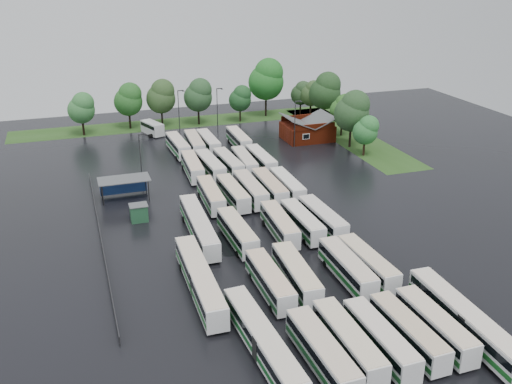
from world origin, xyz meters
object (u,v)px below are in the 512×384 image
object	(u,v)px
brick_building	(307,131)
artic_bus_east	(465,320)
artic_bus_west_a	(263,341)
minibus	(152,128)

from	to	relation	value
brick_building	artic_bus_east	distance (m)	70.09
brick_building	artic_bus_west_a	bearing A→B (deg)	-116.70
artic_bus_east	minibus	size ratio (longest dim) A/B	2.50
brick_building	artic_bus_west_a	size ratio (longest dim) A/B	0.60
artic_bus_east	brick_building	bearing A→B (deg)	81.24
artic_bus_west_a	artic_bus_east	size ratio (longest dim) A/B	0.97
artic_bus_west_a	minibus	xyz separation A→B (m)	(1.88, 79.87, -0.14)
brick_building	artic_bus_east	world-z (taller)	brick_building
artic_bus_west_a	artic_bus_east	world-z (taller)	artic_bus_east
brick_building	minibus	size ratio (longest dim) A/B	1.44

